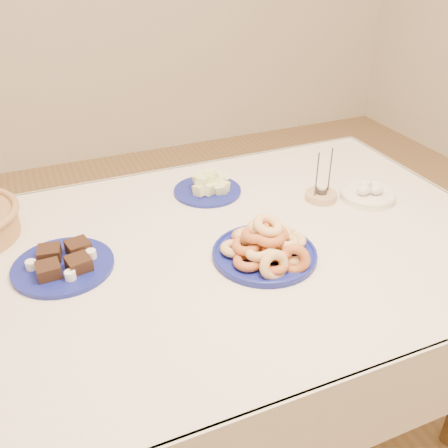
{
  "coord_description": "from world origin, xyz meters",
  "views": [
    {
      "loc": [
        -0.45,
        -1.1,
        1.54
      ],
      "look_at": [
        0.0,
        -0.05,
        0.85
      ],
      "focal_mm": 40.0,
      "sensor_mm": 36.0,
      "label": 1
    }
  ],
  "objects": [
    {
      "name": "ground",
      "position": [
        0.0,
        0.0,
        0.0
      ],
      "size": [
        5.0,
        5.0,
        0.0
      ],
      "primitive_type": "plane",
      "color": "olive",
      "rests_on": "ground"
    },
    {
      "name": "dining_table",
      "position": [
        0.0,
        0.0,
        0.64
      ],
      "size": [
        1.71,
        1.11,
        0.75
      ],
      "color": "brown",
      "rests_on": "ground"
    },
    {
      "name": "donut_platter",
      "position": [
        0.1,
        -0.11,
        0.79
      ],
      "size": [
        0.31,
        0.31,
        0.13
      ],
      "rotation": [
        0.0,
        0.0,
        -0.09
      ],
      "color": "navy",
      "rests_on": "dining_table"
    },
    {
      "name": "melon_plate",
      "position": [
        0.1,
        0.31,
        0.77
      ],
      "size": [
        0.24,
        0.24,
        0.08
      ],
      "rotation": [
        0.0,
        0.0,
        -0.03
      ],
      "color": "navy",
      "rests_on": "dining_table"
    },
    {
      "name": "brownie_plate",
      "position": [
        -0.42,
        0.06,
        0.76
      ],
      "size": [
        0.3,
        0.3,
        0.05
      ],
      "rotation": [
        0.0,
        0.0,
        0.14
      ],
      "color": "navy",
      "rests_on": "dining_table"
    },
    {
      "name": "candle_holder",
      "position": [
        0.42,
        0.12,
        0.77
      ],
      "size": [
        0.13,
        0.13,
        0.18
      ],
      "rotation": [
        0.0,
        0.0,
        0.23
      ],
      "color": "tan",
      "rests_on": "dining_table"
    },
    {
      "name": "egg_bowl",
      "position": [
        0.57,
        0.06,
        0.77
      ],
      "size": [
        0.2,
        0.2,
        0.06
      ],
      "rotation": [
        0.0,
        0.0,
        -0.08
      ],
      "color": "white",
      "rests_on": "dining_table"
    }
  ]
}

